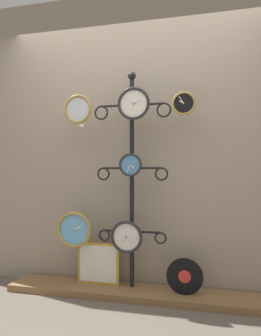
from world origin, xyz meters
name	(u,v)px	position (x,y,z in m)	size (l,w,h in m)	color
ground_plane	(119,312)	(0.00, 0.00, 0.00)	(12.00, 12.00, 0.00)	brown
shop_wall	(136,138)	(0.00, 0.57, 1.40)	(4.40, 0.04, 2.80)	gray
low_shelf	(130,292)	(0.00, 0.35, 0.03)	(2.20, 0.36, 0.06)	brown
display_stand	(132,214)	(0.00, 0.41, 0.70)	(0.71, 0.39, 1.98)	black
clock_top_left	(78,109)	(-0.48, 0.31, 1.65)	(0.27, 0.04, 0.27)	silver
clock_top_center	(134,104)	(0.04, 0.32, 1.67)	(0.29, 0.04, 0.29)	silver
clock_top_right	(184,103)	(0.47, 0.33, 1.65)	(0.20, 0.04, 0.20)	black
clock_middle_center	(130,165)	(0.01, 0.33, 1.14)	(0.20, 0.04, 0.20)	#4C84B2
clock_bottom_left	(74,230)	(-0.50, 0.30, 0.56)	(0.33, 0.04, 0.33)	#60A8DB
clock_bottom_center	(127,237)	(-0.02, 0.32, 0.52)	(0.28, 0.04, 0.28)	silver
vinyl_record	(185,277)	(0.47, 0.32, 0.21)	(0.31, 0.01, 0.31)	black
picture_frame	(98,264)	(-0.31, 0.40, 0.25)	(0.39, 0.02, 0.37)	gold
price_tag_upper	(82,125)	(-0.44, 0.30, 1.50)	(0.04, 0.00, 0.03)	white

